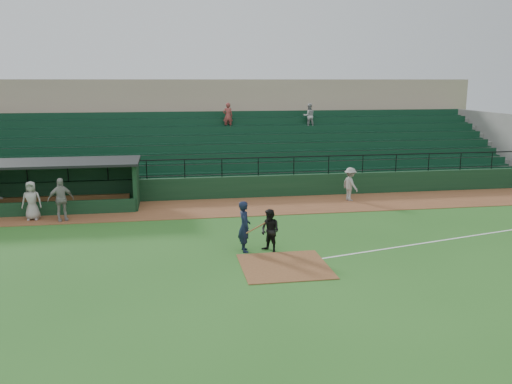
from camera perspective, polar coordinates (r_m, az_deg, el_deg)
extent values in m
plane|color=#265E1E|center=(19.58, 2.44, -7.00)|extent=(90.00, 90.00, 0.00)
cube|color=brown|center=(27.15, -1.05, -1.57)|extent=(40.00, 4.00, 0.03)
cube|color=brown|center=(18.65, 3.08, -7.93)|extent=(3.00, 3.00, 0.03)
cube|color=white|center=(23.54, 21.28, -4.54)|extent=(17.49, 4.44, 0.01)
cube|color=#10321A|center=(29.15, -1.69, 0.54)|extent=(36.00, 0.35, 1.20)
cylinder|color=black|center=(28.88, -1.71, 3.65)|extent=(36.00, 0.06, 0.06)
cube|color=slate|center=(33.75, -2.85, 4.15)|extent=(36.00, 9.00, 3.60)
cube|color=#0E3521|center=(33.20, -2.76, 4.81)|extent=(34.56, 8.00, 4.05)
cube|color=slate|center=(40.04, 23.75, 4.82)|extent=(0.35, 9.50, 4.20)
cube|color=tan|center=(40.03, -3.97, 7.37)|extent=(38.00, 3.00, 6.40)
cube|color=slate|center=(38.00, -3.68, 7.89)|extent=(36.00, 2.00, 0.20)
imported|color=#ADADAD|center=(36.36, 5.70, 8.12)|extent=(0.81, 0.63, 1.66)
imported|color=#983C37|center=(35.32, -3.04, 8.13)|extent=(0.64, 0.42, 1.76)
cube|color=#10321A|center=(29.57, -20.82, 1.01)|extent=(8.50, 0.20, 2.30)
cube|color=#10321A|center=(27.75, -12.71, 0.83)|extent=(0.20, 2.60, 2.30)
cube|color=black|center=(28.12, -21.50, 2.93)|extent=(8.90, 3.20, 0.12)
cube|color=olive|center=(29.36, -20.84, -0.86)|extent=(7.65, 0.40, 0.50)
cube|color=#10321A|center=(27.19, -21.75, -1.69)|extent=(8.50, 0.12, 0.70)
imported|color=black|center=(19.95, -1.25, -3.71)|extent=(0.51, 0.74, 1.94)
cylinder|color=olive|center=(19.82, -0.02, -3.87)|extent=(0.79, 0.34, 0.35)
imported|color=black|center=(19.94, 1.53, -4.18)|extent=(0.97, 1.01, 1.63)
imported|color=#99958F|center=(28.74, 10.08, 0.84)|extent=(0.95, 1.29, 1.78)
imported|color=#98938F|center=(25.77, -20.20, -0.76)|extent=(1.26, 0.89, 1.98)
imported|color=#A9A39E|center=(26.46, -22.92, -0.86)|extent=(0.88, 0.58, 1.80)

